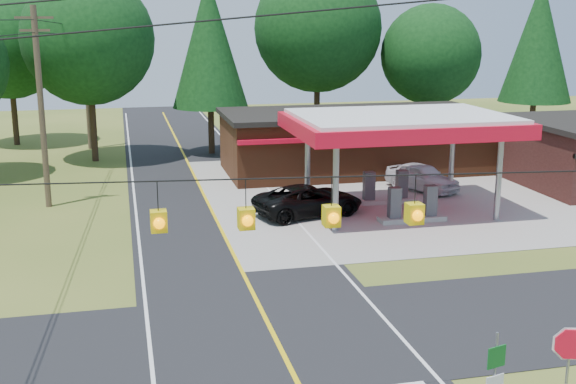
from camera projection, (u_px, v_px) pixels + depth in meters
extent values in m
plane|color=#495D20|center=(276.00, 340.00, 21.57)|extent=(120.00, 120.00, 0.00)
cube|color=black|center=(276.00, 339.00, 21.57)|extent=(8.00, 120.00, 0.02)
cube|color=black|center=(276.00, 339.00, 21.57)|extent=(70.00, 7.00, 0.02)
cube|color=yellow|center=(276.00, 339.00, 21.57)|extent=(0.15, 110.00, 0.00)
cylinder|color=gray|center=(336.00, 186.00, 32.12)|extent=(0.28, 0.28, 4.20)
cylinder|color=gray|center=(308.00, 164.00, 36.86)|extent=(0.28, 0.28, 4.20)
cylinder|color=gray|center=(499.00, 177.00, 33.88)|extent=(0.28, 0.28, 4.20)
cylinder|color=gray|center=(452.00, 158.00, 38.62)|extent=(0.28, 0.28, 4.20)
cube|color=red|center=(401.00, 125.00, 34.84)|extent=(10.60, 7.40, 0.70)
cube|color=white|center=(401.00, 117.00, 34.75)|extent=(10.00, 7.00, 0.25)
cube|color=#9E9B93|center=(412.00, 219.00, 34.13)|extent=(3.20, 0.90, 0.22)
cube|color=#3F3F44|center=(395.00, 203.00, 33.74)|extent=(0.55, 0.45, 1.50)
cube|color=#3F3F44|center=(430.00, 201.00, 34.13)|extent=(0.55, 0.45, 1.50)
cube|color=#9E9B93|center=(385.00, 201.00, 37.54)|extent=(3.20, 0.90, 0.22)
cube|color=#3F3F44|center=(369.00, 186.00, 37.15)|extent=(0.55, 0.45, 1.50)
cube|color=#3F3F44|center=(402.00, 184.00, 37.54)|extent=(0.55, 0.45, 1.50)
cube|color=#5A2E19|center=(355.00, 143.00, 45.14)|extent=(16.00, 7.00, 3.50)
cube|color=black|center=(355.00, 113.00, 44.70)|extent=(16.40, 7.40, 0.30)
cube|color=red|center=(375.00, 137.00, 41.51)|extent=(16.00, 0.50, 0.25)
cylinder|color=#473828|center=(41.00, 109.00, 35.69)|extent=(0.30, 0.30, 10.00)
cube|color=#473828|center=(34.00, 18.00, 34.65)|extent=(1.80, 0.12, 0.12)
cube|color=#473828|center=(35.00, 30.00, 34.80)|extent=(1.40, 0.12, 0.12)
cylinder|color=#473828|center=(86.00, 84.00, 52.17)|extent=(0.30, 0.30, 9.50)
cube|color=#DABA0B|center=(159.00, 221.00, 14.10)|extent=(0.32, 0.32, 0.42)
cube|color=#DABA0B|center=(246.00, 218.00, 14.29)|extent=(0.32, 0.32, 0.42)
cube|color=#DABA0B|center=(331.00, 216.00, 14.47)|extent=(0.32, 0.32, 0.42)
cube|color=#DABA0B|center=(414.00, 213.00, 14.66)|extent=(0.32, 0.32, 0.42)
cylinder|color=#332316|center=(94.00, 126.00, 48.11)|extent=(0.44, 0.44, 4.68)
sphere|color=black|center=(88.00, 39.00, 46.77)|extent=(8.58, 8.58, 8.58)
cylinder|color=#332316|center=(211.00, 123.00, 50.86)|extent=(0.44, 0.44, 4.32)
cone|color=black|center=(209.00, 42.00, 49.54)|extent=(5.28, 5.28, 9.00)
cylinder|color=#332316|center=(317.00, 113.00, 53.48)|extent=(0.44, 0.44, 5.04)
sphere|color=black|center=(318.00, 28.00, 52.04)|extent=(9.24, 9.24, 9.24)
cylinder|color=#332316|center=(428.00, 121.00, 53.47)|extent=(0.44, 0.44, 3.96)
sphere|color=black|center=(431.00, 54.00, 52.34)|extent=(7.26, 7.26, 7.26)
cylinder|color=#332316|center=(532.00, 117.00, 54.25)|extent=(0.44, 0.44, 4.32)
cone|color=black|center=(538.00, 40.00, 52.92)|extent=(5.28, 5.28, 9.00)
cylinder|color=#332316|center=(15.00, 116.00, 54.41)|extent=(0.44, 0.44, 4.32)
sphere|color=black|center=(8.00, 45.00, 53.17)|extent=(7.92, 7.92, 7.92)
imported|color=black|center=(309.00, 201.00, 35.02)|extent=(6.56, 6.56, 1.50)
imported|color=silver|center=(422.00, 177.00, 40.13)|extent=(5.92, 5.92, 1.51)
cylinder|color=gray|center=(567.00, 378.00, 16.87)|extent=(0.07, 0.07, 2.34)
cylinder|color=gray|center=(494.00, 384.00, 16.43)|extent=(0.06, 0.06, 2.52)
cube|color=#0C591E|center=(497.00, 357.00, 16.23)|extent=(0.51, 0.16, 0.51)
cube|color=white|center=(495.00, 382.00, 16.38)|extent=(0.51, 0.16, 0.34)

